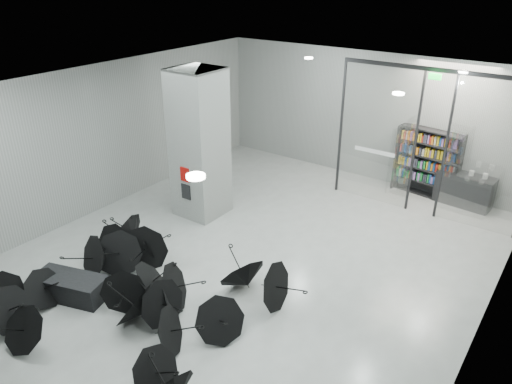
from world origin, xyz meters
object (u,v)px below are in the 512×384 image
Objects in this scene: bookshelf at (427,163)px; umbrella_cluster at (138,289)px; shop_counter at (464,190)px; bench at (70,287)px; column at (199,144)px.

bookshelf reaches higher than umbrella_cluster.
shop_counter is 9.50m from umbrella_cluster.
umbrella_cluster reaches higher than bench.
column is 1.97× the size of bookshelf.
column is 6.73m from bookshelf.
shop_counter is at bearing 42.15° from bench.
column is 0.68× the size of umbrella_cluster.
column reaches higher than bench.
shop_counter is at bearing 6.66° from bookshelf.
bench is 1.47m from umbrella_cluster.
umbrella_cluster is (1.28, 0.72, 0.06)m from bench.
shop_counter is at bearing 38.92° from column.
bench is 0.26× the size of umbrella_cluster.
bench is 10.26m from bookshelf.
umbrella_cluster is at bearing -101.03° from bookshelf.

